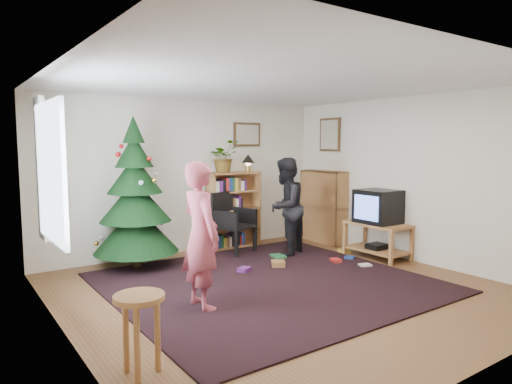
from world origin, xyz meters
TOP-DOWN VIEW (x-y plane):
  - floor at (0.00, 0.00)m, footprint 5.00×5.00m
  - ceiling at (0.00, 0.00)m, footprint 5.00×5.00m
  - wall_back at (0.00, 2.50)m, footprint 5.00×0.02m
  - wall_front at (0.00, -2.50)m, footprint 5.00×0.02m
  - wall_left at (-2.50, 0.00)m, footprint 0.02×5.00m
  - wall_right at (2.50, 0.00)m, footprint 0.02×5.00m
  - rug at (0.00, 0.30)m, footprint 3.80×3.60m
  - window_pane at (-2.47, 0.60)m, footprint 0.04×1.20m
  - curtain at (-2.43, 1.30)m, footprint 0.06×0.35m
  - picture_back at (1.15, 2.48)m, footprint 0.55×0.03m
  - picture_right at (2.48, 1.75)m, footprint 0.03×0.50m
  - christmas_tree at (-1.10, 1.99)m, footprint 1.20×1.20m
  - bookshelf_back at (0.78, 2.34)m, footprint 0.95×0.30m
  - bookshelf_right at (2.34, 1.75)m, footprint 0.30×0.95m
  - tv_stand at (2.22, 0.39)m, footprint 0.55×0.98m
  - crt_tv at (2.22, 0.39)m, footprint 0.55×0.60m
  - armchair at (0.53, 2.04)m, footprint 0.69×0.70m
  - stool at (-2.20, -1.04)m, footprint 0.39×0.39m
  - person_standing at (-1.12, -0.00)m, footprint 0.39×0.59m
  - person_by_chair at (1.12, 1.34)m, footprint 0.95×0.87m
  - potted_plant at (0.58, 2.34)m, footprint 0.56×0.50m
  - table_lamp at (1.08, 2.34)m, footprint 0.23×0.23m
  - floor_clutter at (1.19, 0.71)m, footprint 2.22×1.34m

SIDE VIEW (x-z plane):
  - floor at x=0.00m, z-range 0.00..0.00m
  - rug at x=0.00m, z-range 0.00..0.02m
  - floor_clutter at x=1.19m, z-range 0.00..0.08m
  - tv_stand at x=2.22m, z-range 0.05..0.60m
  - stool at x=-2.20m, z-range 0.18..0.82m
  - armchair at x=0.53m, z-range 0.04..1.03m
  - bookshelf_back at x=0.78m, z-range 0.01..1.31m
  - bookshelf_right at x=2.34m, z-range 0.01..1.31m
  - person_by_chair at x=1.12m, z-range 0.00..1.57m
  - person_standing at x=-1.12m, z-range 0.00..1.60m
  - crt_tv at x=2.22m, z-range 0.55..1.07m
  - christmas_tree at x=-1.10m, z-range -0.18..2.00m
  - wall_back at x=0.00m, z-range 0.00..2.50m
  - wall_front at x=0.00m, z-range 0.00..2.50m
  - wall_left at x=-2.50m, z-range 0.00..2.50m
  - wall_right at x=2.50m, z-range 0.00..2.50m
  - window_pane at x=-2.47m, z-range 0.80..2.20m
  - curtain at x=-2.43m, z-range 0.70..2.30m
  - table_lamp at x=1.08m, z-range 1.35..1.66m
  - potted_plant at x=0.58m, z-range 1.30..1.84m
  - picture_back at x=1.15m, z-range 1.74..2.16m
  - picture_right at x=2.48m, z-range 1.65..2.25m
  - ceiling at x=0.00m, z-range 2.50..2.50m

